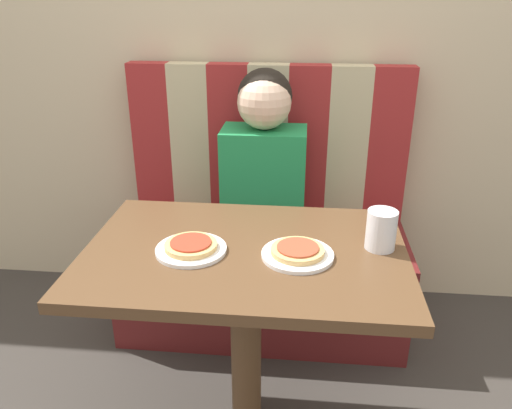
{
  "coord_description": "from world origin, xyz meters",
  "views": [
    {
      "loc": [
        0.16,
        -1.3,
        1.46
      ],
      "look_at": [
        0.0,
        0.33,
        0.74
      ],
      "focal_mm": 35.0,
      "sensor_mm": 36.0,
      "label": 1
    }
  ],
  "objects": [
    {
      "name": "pizza_left",
      "position": [
        -0.16,
        -0.03,
        0.76
      ],
      "size": [
        0.16,
        0.16,
        0.02
      ],
      "color": "tan",
      "rests_on": "plate_left"
    },
    {
      "name": "person",
      "position": [
        0.0,
        0.66,
        0.82
      ],
      "size": [
        0.35,
        0.25,
        0.71
      ],
      "color": "#1E8447",
      "rests_on": "booth_seat"
    },
    {
      "name": "plate_left",
      "position": [
        -0.16,
        -0.03,
        0.74
      ],
      "size": [
        0.21,
        0.21,
        0.01
      ],
      "color": "white",
      "rests_on": "dining_table"
    },
    {
      "name": "wall_back",
      "position": [
        0.0,
        0.99,
        1.3
      ],
      "size": [
        7.0,
        0.05,
        2.6
      ],
      "color": "#C6B28E",
      "rests_on": "ground_plane"
    },
    {
      "name": "pizza_right",
      "position": [
        0.16,
        -0.03,
        0.76
      ],
      "size": [
        0.16,
        0.16,
        0.02
      ],
      "color": "tan",
      "rests_on": "plate_right"
    },
    {
      "name": "booth_backrest",
      "position": [
        0.0,
        0.89,
        0.81
      ],
      "size": [
        1.25,
        0.09,
        0.7
      ],
      "color": "maroon",
      "rests_on": "booth_seat"
    },
    {
      "name": "drinking_cup",
      "position": [
        0.4,
        0.05,
        0.8
      ],
      "size": [
        0.09,
        0.09,
        0.12
      ],
      "color": "silver",
      "rests_on": "dining_table"
    },
    {
      "name": "plate_right",
      "position": [
        0.16,
        -0.03,
        0.74
      ],
      "size": [
        0.21,
        0.21,
        0.01
      ],
      "color": "white",
      "rests_on": "dining_table"
    },
    {
      "name": "dining_table",
      "position": [
        0.0,
        0.0,
        0.63
      ],
      "size": [
        0.96,
        0.66,
        0.74
      ],
      "color": "brown",
      "rests_on": "ground_plane"
    },
    {
      "name": "booth_seat",
      "position": [
        0.0,
        0.66,
        0.23
      ],
      "size": [
        1.25,
        0.56,
        0.46
      ],
      "color": "#5B1919",
      "rests_on": "ground_plane"
    }
  ]
}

